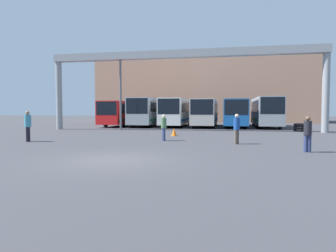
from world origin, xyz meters
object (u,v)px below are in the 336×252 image
bus_slot_5 (266,110)px  lamp_post (121,88)px  pedestrian_mid_left (308,133)px  pedestrian_near_left (164,127)px  bus_slot_3 (205,111)px  pedestrian_far_center (237,128)px  tire_stack (299,127)px  bus_slot_4 (235,112)px  bus_slot_2 (177,111)px  bus_slot_1 (149,111)px  bus_slot_0 (124,112)px  traffic_cone (174,132)px  pedestrian_near_right (28,125)px

bus_slot_5 → lamp_post: bearing=-151.1°
bus_slot_5 → pedestrian_mid_left: (-0.72, -21.19, -1.05)m
pedestrian_near_left → bus_slot_3: bearing=-27.5°
pedestrian_near_left → lamp_post: (-6.29, 9.40, 3.21)m
pedestrian_far_center → tire_stack: (5.91, 11.71, -0.54)m
pedestrian_mid_left → bus_slot_4: bearing=95.9°
bus_slot_2 → pedestrian_far_center: bearing=-70.8°
bus_slot_1 → bus_slot_5: bearing=0.3°
bus_slot_0 → lamp_post: bearing=-72.1°
bus_slot_1 → lamp_post: (-0.76, -7.90, 2.17)m
pedestrian_mid_left → traffic_cone: 10.61m
bus_slot_4 → traffic_cone: bearing=-108.2°
pedestrian_far_center → pedestrian_near_left: pedestrian_far_center is taller
bus_slot_4 → traffic_cone: 15.29m
bus_slot_5 → pedestrian_mid_left: bus_slot_5 is taller
pedestrian_far_center → pedestrian_mid_left: pedestrian_far_center is taller
bus_slot_2 → pedestrian_far_center: (6.51, -18.68, -0.97)m
bus_slot_2 → pedestrian_mid_left: (9.54, -21.49, -1.01)m
lamp_post → bus_slot_0: bearing=107.9°
bus_slot_3 → traffic_cone: 13.73m
bus_slot_0 → pedestrian_near_left: bus_slot_0 is taller
pedestrian_far_center → bus_slot_1: bearing=59.0°
bus_slot_2 → lamp_post: bearing=-116.9°
traffic_cone → pedestrian_near_left: bearing=-89.9°
bus_slot_2 → bus_slot_5: size_ratio=1.06×
bus_slot_1 → pedestrian_near_right: (-2.46, -19.41, -0.92)m
traffic_cone → pedestrian_far_center: bearing=-47.0°
pedestrian_mid_left → pedestrian_near_right: bearing=172.5°
bus_slot_2 → pedestrian_mid_left: size_ratio=6.82×
bus_slot_5 → traffic_cone: size_ratio=17.80×
bus_slot_3 → pedestrian_far_center: (3.09, -18.31, -0.92)m
bus_slot_4 → bus_slot_5: 3.52m
bus_slot_3 → bus_slot_4: (3.42, 0.88, -0.03)m
bus_slot_2 → bus_slot_3: bus_slot_2 is taller
pedestrian_mid_left → pedestrian_near_right: 15.52m
bus_slot_3 → pedestrian_near_right: size_ratio=5.53×
bus_slot_5 → bus_slot_2: bearing=178.3°
pedestrian_near_right → bus_slot_1: bearing=-30.2°
bus_slot_1 → pedestrian_mid_left: size_ratio=6.36×
bus_slot_1 → bus_slot_3: 6.84m
bus_slot_1 → pedestrian_mid_left: (12.96, -21.12, -1.05)m
bus_slot_0 → pedestrian_far_center: bearing=-54.4°
bus_slot_5 → pedestrian_near_left: size_ratio=6.40×
bus_slot_0 → lamp_post: 8.95m
bus_slot_5 → pedestrian_near_right: size_ratio=5.60×
lamp_post → bus_slot_1: bearing=84.5°
pedestrian_near_right → tire_stack: (18.30, 12.81, -0.63)m
bus_slot_4 → pedestrian_mid_left: (2.70, -22.00, -0.92)m
bus_slot_1 → bus_slot_2: 3.44m
pedestrian_near_left → tire_stack: bearing=-67.1°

